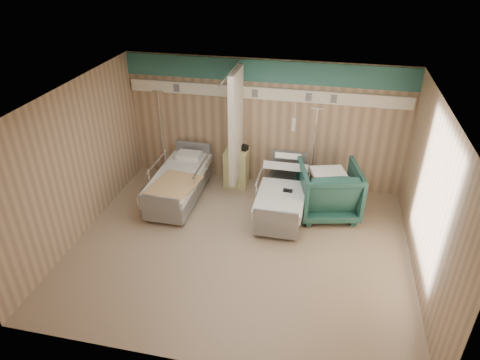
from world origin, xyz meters
name	(u,v)px	position (x,y,z in m)	size (l,w,h in m)	color
ground	(240,247)	(0.00, 0.00, 0.00)	(6.00, 5.00, 0.00)	gray
room_walls	(241,149)	(-0.03, 0.25, 1.86)	(6.04, 5.04, 2.82)	tan
bed_right	(282,199)	(0.60, 1.30, 0.32)	(1.00, 2.16, 0.63)	white
bed_left	(179,187)	(-1.60, 1.30, 0.32)	(1.00, 2.16, 0.63)	white
bedside_cabinet	(237,168)	(-0.55, 2.20, 0.42)	(0.50, 0.48, 0.85)	#D7D386
visitor_armchair	(328,190)	(1.49, 1.46, 0.53)	(1.14, 1.17, 1.07)	#1F4E47
waffle_blanket	(330,165)	(1.46, 1.44, 1.10)	(0.64, 0.57, 0.07)	white
iv_stand_right	(311,177)	(1.10, 2.18, 0.40)	(0.35, 0.35, 1.96)	silver
iv_stand_left	(165,161)	(-2.24, 2.17, 0.43)	(0.37, 0.37, 2.09)	silver
call_remote	(288,191)	(0.71, 1.09, 0.65)	(0.18, 0.08, 0.04)	black
tan_blanket	(174,185)	(-1.51, 0.84, 0.65)	(0.82, 1.03, 0.04)	tan
toiletry_bag	(243,147)	(-0.42, 2.27, 0.91)	(0.21, 0.14, 0.12)	black
white_cup	(230,145)	(-0.71, 2.31, 0.91)	(0.08, 0.08, 0.12)	white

